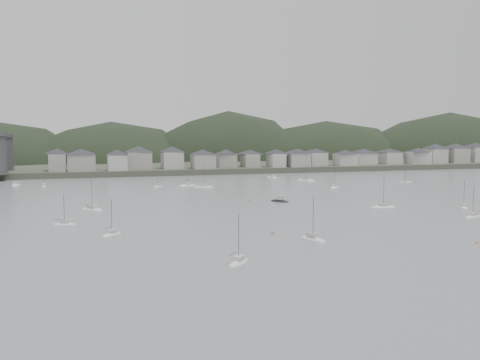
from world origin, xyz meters
name	(u,v)px	position (x,y,z in m)	size (l,w,h in m)	color
ground	(334,235)	(0.00, 0.00, 0.00)	(900.00, 900.00, 0.00)	slate
far_shore_land	(154,160)	(0.00, 295.00, 1.50)	(900.00, 250.00, 3.00)	#383D2D
forested_ridge	(167,180)	(4.83, 269.40, -11.28)	(851.55, 103.94, 102.57)	black
waterfront_town	(270,157)	(50.59, 183.34, 8.66)	(451.48, 28.46, 12.92)	gray
sailboat_lead	(16,185)	(-81.04, 140.75, 0.17)	(4.39, 9.87, 13.02)	white
moored_fleet	(230,201)	(-7.17, 62.15, 0.18)	(260.02, 173.22, 13.70)	white
motor_launch_far	(280,201)	(8.66, 57.71, 0.30)	(6.18, 7.11, 3.69)	black
mooring_buoys	(185,214)	(-27.09, 38.87, 0.15)	(119.64, 149.15, 0.70)	#C08240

